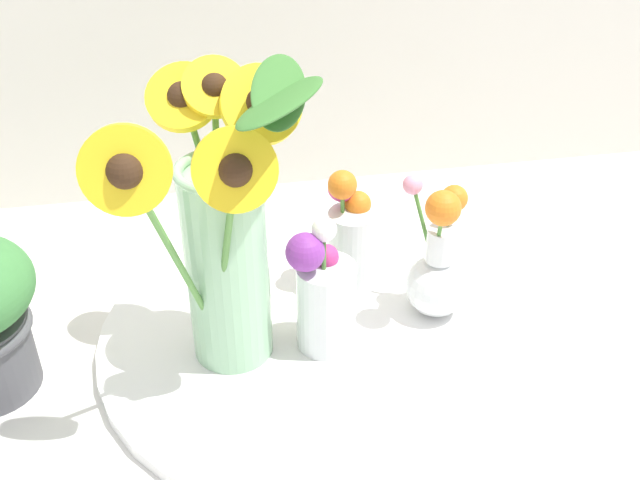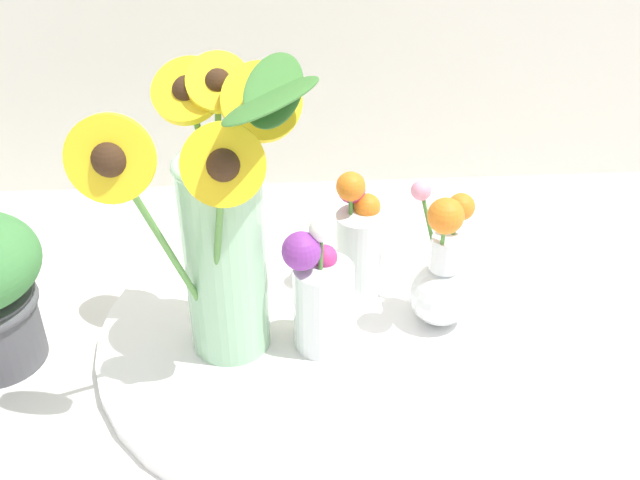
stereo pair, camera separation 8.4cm
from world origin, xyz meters
name	(u,v)px [view 1 (the left image)]	position (x,y,z in m)	size (l,w,h in m)	color
ground_plane	(311,374)	(0.00, 0.00, 0.00)	(6.00, 6.00, 0.00)	silver
serving_tray	(320,332)	(0.02, 0.06, 0.01)	(0.53, 0.53, 0.02)	white
mason_jar_sunflowers	(226,233)	(-0.08, 0.04, 0.18)	(0.25, 0.21, 0.35)	#99CC9E
vase_small_center	(323,295)	(0.02, 0.03, 0.09)	(0.08, 0.07, 0.17)	white
vase_bulb_right	(438,267)	(0.17, 0.07, 0.08)	(0.08, 0.10, 0.18)	white
vase_small_back	(350,237)	(0.08, 0.14, 0.09)	(0.06, 0.07, 0.17)	white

